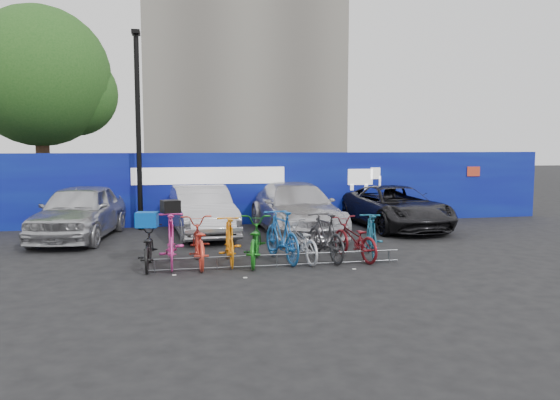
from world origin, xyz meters
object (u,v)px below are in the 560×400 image
object	(u,v)px
tree	(46,80)
bike_4	(255,241)
car_1	(202,211)
car_0	(80,211)
bike_3	(230,240)
bike_7	(325,237)
bike_9	(371,236)
car_3	(395,207)
bike_1	(171,240)
car_2	(296,208)
bike_0	(148,248)
lamppost	(138,125)
bike_2	(198,242)
bike_6	(301,241)
bike_5	(282,236)
bike_rack	(277,260)
bike_8	(354,239)

from	to	relation	value
tree	bike_4	distance (m)	12.84
car_1	car_0	bearing A→B (deg)	173.76
bike_3	bike_7	size ratio (longest dim) A/B	0.96
bike_9	car_3	bearing A→B (deg)	-105.62
tree	bike_1	bearing A→B (deg)	-65.89
car_2	bike_4	xyz separation A→B (m)	(-1.85, -3.93, -0.23)
tree	bike_7	size ratio (longest dim) A/B	4.21
car_3	bike_0	world-z (taller)	car_3
lamppost	bike_2	xyz separation A→B (m)	(1.54, -5.47, -2.75)
bike_3	bike_6	bearing A→B (deg)	179.62
bike_7	tree	bearing A→B (deg)	-61.85
bike_6	bike_7	bearing A→B (deg)	169.30
tree	bike_3	bearing A→B (deg)	-60.15
car_1	bike_9	distance (m)	5.53
bike_2	bike_6	xyz separation A→B (m)	(2.32, -0.03, -0.06)
lamppost	bike_5	xyz separation A→B (m)	(3.43, -5.42, -2.68)
bike_5	bike_6	world-z (taller)	bike_5
car_0	bike_3	world-z (taller)	car_0
car_1	bike_1	world-z (taller)	car_1
car_2	bike_4	distance (m)	4.35
bike_5	bike_9	xyz separation A→B (m)	(2.15, -0.02, -0.07)
bike_4	tree	bearing A→B (deg)	-46.16
bike_1	bike_9	xyz separation A→B (m)	(4.64, 0.01, -0.07)
bike_5	bike_rack	bearing A→B (deg)	57.94
bike_2	bike_9	xyz separation A→B (m)	(4.05, 0.03, -0.00)
car_0	bike_9	world-z (taller)	car_0
bike_rack	car_3	distance (m)	6.79
bike_4	car_2	bearing A→B (deg)	-103.27
car_3	bike_7	bearing A→B (deg)	-132.38
bike_rack	bike_9	size ratio (longest dim) A/B	3.21
bike_1	bike_4	world-z (taller)	bike_1
tree	bike_7	distance (m)	13.71
bike_6	bike_9	distance (m)	1.73
bike_4	bike_7	distance (m)	1.66
tree	bike_4	world-z (taller)	tree
bike_rack	bike_8	world-z (taller)	bike_8
lamppost	bike_2	world-z (taller)	lamppost
bike_rack	car_1	bearing A→B (deg)	106.58
car_0	bike_8	xyz separation A→B (m)	(6.72, -4.17, -0.30)
lamppost	bike_6	size ratio (longest dim) A/B	3.47
bike_2	bike_3	size ratio (longest dim) A/B	1.12
bike_9	bike_2	bearing A→B (deg)	14.22
car_2	bike_4	size ratio (longest dim) A/B	2.63
bike_1	bike_9	distance (m)	4.64
car_3	bike_8	xyz separation A→B (m)	(-2.84, -4.32, -0.19)
bike_2	bike_4	world-z (taller)	bike_2
bike_4	car_0	bearing A→B (deg)	-31.83
bike_5	bike_8	world-z (taller)	bike_5
car_2	bike_3	size ratio (longest dim) A/B	2.92
bike_7	car_0	bearing A→B (deg)	-44.67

